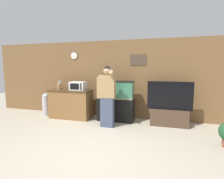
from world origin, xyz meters
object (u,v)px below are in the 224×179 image
object	(u,v)px
aquarium_on_stand	(116,101)
tv_on_stand	(169,113)
knife_block	(59,86)
counter_island	(71,104)
person_standing	(107,95)
microwave	(78,86)
trash_bin	(46,104)

from	to	relation	value
aquarium_on_stand	tv_on_stand	size ratio (longest dim) A/B	0.99
tv_on_stand	aquarium_on_stand	bearing A→B (deg)	178.67
knife_block	counter_island	bearing A→B (deg)	5.22
knife_block	person_standing	xyz separation A→B (m)	(1.86, -0.50, -0.16)
microwave	trash_bin	size ratio (longest dim) A/B	0.63
tv_on_stand	knife_block	bearing A→B (deg)	-178.51
tv_on_stand	trash_bin	distance (m)	4.16
microwave	knife_block	size ratio (longest dim) A/B	1.63
counter_island	aquarium_on_stand	bearing A→B (deg)	3.46
counter_island	tv_on_stand	distance (m)	3.17
trash_bin	knife_block	bearing A→B (deg)	-4.12
person_standing	aquarium_on_stand	bearing A→B (deg)	81.59
knife_block	person_standing	bearing A→B (deg)	-15.03
knife_block	aquarium_on_stand	size ratio (longest dim) A/B	0.24
microwave	knife_block	bearing A→B (deg)	-175.72
aquarium_on_stand	trash_bin	world-z (taller)	aquarium_on_stand
microwave	tv_on_stand	size ratio (longest dim) A/B	0.39
counter_island	aquarium_on_stand	distance (m)	1.55
trash_bin	counter_island	bearing A→B (deg)	-0.21
counter_island	microwave	world-z (taller)	microwave
microwave	person_standing	distance (m)	1.31
person_standing	trash_bin	bearing A→B (deg)	167.47
microwave	aquarium_on_stand	size ratio (longest dim) A/B	0.40
aquarium_on_stand	trash_bin	bearing A→B (deg)	-177.97
microwave	aquarium_on_stand	world-z (taller)	aquarium_on_stand
tv_on_stand	trash_bin	xyz separation A→B (m)	(-4.15, -0.05, 0.03)
counter_island	aquarium_on_stand	size ratio (longest dim) A/B	1.11
knife_block	trash_bin	xyz separation A→B (m)	(-0.57, 0.04, -0.66)
person_standing	tv_on_stand	bearing A→B (deg)	19.02
tv_on_stand	trash_bin	size ratio (longest dim) A/B	1.62
person_standing	microwave	bearing A→B (deg)	154.77
counter_island	knife_block	distance (m)	0.72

